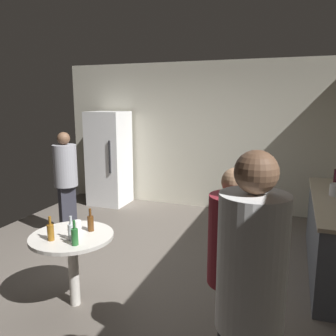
{
  "coord_description": "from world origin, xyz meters",
  "views": [
    {
      "loc": [
        1.71,
        -3.59,
        2.0
      ],
      "look_at": [
        0.33,
        0.16,
        1.22
      ],
      "focal_mm": 36.81,
      "sensor_mm": 36.0,
      "label": 1
    }
  ],
  "objects_px": {
    "beer_bottle_brown": "(91,223)",
    "person_in_white_shirt": "(250,296)",
    "refrigerator": "(109,158)",
    "person_in_maroon_shirt": "(232,263)",
    "beer_bottle_amber": "(51,232)",
    "plastic_cup_white": "(77,226)",
    "beer_bottle_clear": "(71,231)",
    "person_in_gray_shirt": "(66,177)",
    "foreground_table": "(72,245)",
    "beer_bottle_green": "(75,236)"
  },
  "relations": [
    {
      "from": "beer_bottle_brown",
      "to": "person_in_white_shirt",
      "type": "height_order",
      "value": "person_in_white_shirt"
    },
    {
      "from": "refrigerator",
      "to": "person_in_maroon_shirt",
      "type": "relative_size",
      "value": 1.14
    },
    {
      "from": "beer_bottle_amber",
      "to": "person_in_maroon_shirt",
      "type": "xyz_separation_m",
      "value": [
        1.71,
        -0.24,
        0.1
      ]
    },
    {
      "from": "beer_bottle_brown",
      "to": "plastic_cup_white",
      "type": "bearing_deg",
      "value": -152.94
    },
    {
      "from": "beer_bottle_amber",
      "to": "person_in_maroon_shirt",
      "type": "relative_size",
      "value": 0.15
    },
    {
      "from": "beer_bottle_clear",
      "to": "person_in_gray_shirt",
      "type": "distance_m",
      "value": 2.01
    },
    {
      "from": "person_in_gray_shirt",
      "to": "person_in_maroon_shirt",
      "type": "relative_size",
      "value": 0.99
    },
    {
      "from": "foreground_table",
      "to": "beer_bottle_green",
      "type": "xyz_separation_m",
      "value": [
        0.17,
        -0.19,
        0.19
      ]
    },
    {
      "from": "beer_bottle_green",
      "to": "person_in_gray_shirt",
      "type": "distance_m",
      "value": 2.14
    },
    {
      "from": "beer_bottle_amber",
      "to": "beer_bottle_brown",
      "type": "distance_m",
      "value": 0.39
    },
    {
      "from": "refrigerator",
      "to": "beer_bottle_amber",
      "type": "bearing_deg",
      "value": -68.84
    },
    {
      "from": "foreground_table",
      "to": "person_in_maroon_shirt",
      "type": "xyz_separation_m",
      "value": [
        1.61,
        -0.42,
        0.29
      ]
    },
    {
      "from": "beer_bottle_amber",
      "to": "person_in_white_shirt",
      "type": "height_order",
      "value": "person_in_white_shirt"
    },
    {
      "from": "refrigerator",
      "to": "plastic_cup_white",
      "type": "bearing_deg",
      "value": -65.59
    },
    {
      "from": "beer_bottle_amber",
      "to": "beer_bottle_clear",
      "type": "bearing_deg",
      "value": 23.93
    },
    {
      "from": "refrigerator",
      "to": "person_in_gray_shirt",
      "type": "relative_size",
      "value": 1.15
    },
    {
      "from": "beer_bottle_clear",
      "to": "beer_bottle_amber",
      "type": "bearing_deg",
      "value": -156.07
    },
    {
      "from": "foreground_table",
      "to": "beer_bottle_clear",
      "type": "distance_m",
      "value": 0.23
    },
    {
      "from": "beer_bottle_green",
      "to": "plastic_cup_white",
      "type": "xyz_separation_m",
      "value": [
        -0.17,
        0.28,
        -0.03
      ]
    },
    {
      "from": "beer_bottle_amber",
      "to": "person_in_gray_shirt",
      "type": "height_order",
      "value": "person_in_gray_shirt"
    },
    {
      "from": "refrigerator",
      "to": "plastic_cup_white",
      "type": "height_order",
      "value": "refrigerator"
    },
    {
      "from": "beer_bottle_amber",
      "to": "refrigerator",
      "type": "bearing_deg",
      "value": 111.16
    },
    {
      "from": "foreground_table",
      "to": "beer_bottle_amber",
      "type": "bearing_deg",
      "value": -119.33
    },
    {
      "from": "plastic_cup_white",
      "to": "refrigerator",
      "type": "bearing_deg",
      "value": 114.41
    },
    {
      "from": "foreground_table",
      "to": "beer_bottle_clear",
      "type": "bearing_deg",
      "value": -54.12
    },
    {
      "from": "beer_bottle_brown",
      "to": "beer_bottle_green",
      "type": "height_order",
      "value": "same"
    },
    {
      "from": "beer_bottle_green",
      "to": "plastic_cup_white",
      "type": "height_order",
      "value": "beer_bottle_green"
    },
    {
      "from": "beer_bottle_amber",
      "to": "beer_bottle_green",
      "type": "distance_m",
      "value": 0.27
    },
    {
      "from": "refrigerator",
      "to": "beer_bottle_green",
      "type": "bearing_deg",
      "value": -65.02
    },
    {
      "from": "foreground_table",
      "to": "beer_bottle_green",
      "type": "relative_size",
      "value": 3.48
    },
    {
      "from": "beer_bottle_brown",
      "to": "beer_bottle_clear",
      "type": "bearing_deg",
      "value": -99.94
    },
    {
      "from": "foreground_table",
      "to": "beer_bottle_amber",
      "type": "height_order",
      "value": "beer_bottle_amber"
    },
    {
      "from": "refrigerator",
      "to": "beer_bottle_green",
      "type": "xyz_separation_m",
      "value": [
        1.57,
        -3.37,
        -0.08
      ]
    },
    {
      "from": "beer_bottle_green",
      "to": "person_in_maroon_shirt",
      "type": "xyz_separation_m",
      "value": [
        1.44,
        -0.23,
        0.1
      ]
    },
    {
      "from": "beer_bottle_green",
      "to": "refrigerator",
      "type": "bearing_deg",
      "value": 114.98
    },
    {
      "from": "person_in_gray_shirt",
      "to": "plastic_cup_white",
      "type": "bearing_deg",
      "value": -14.08
    },
    {
      "from": "beer_bottle_green",
      "to": "beer_bottle_clear",
      "type": "height_order",
      "value": "same"
    },
    {
      "from": "person_in_white_shirt",
      "to": "person_in_maroon_shirt",
      "type": "bearing_deg",
      "value": -53.08
    },
    {
      "from": "beer_bottle_clear",
      "to": "person_in_white_shirt",
      "type": "height_order",
      "value": "person_in_white_shirt"
    },
    {
      "from": "foreground_table",
      "to": "plastic_cup_white",
      "type": "relative_size",
      "value": 7.27
    },
    {
      "from": "refrigerator",
      "to": "beer_bottle_brown",
      "type": "xyz_separation_m",
      "value": [
        1.51,
        -3.03,
        -0.08
      ]
    },
    {
      "from": "beer_bottle_brown",
      "to": "person_in_gray_shirt",
      "type": "height_order",
      "value": "person_in_gray_shirt"
    },
    {
      "from": "person_in_maroon_shirt",
      "to": "refrigerator",
      "type": "bearing_deg",
      "value": -61.1
    },
    {
      "from": "beer_bottle_amber",
      "to": "person_in_maroon_shirt",
      "type": "distance_m",
      "value": 1.73
    },
    {
      "from": "beer_bottle_clear",
      "to": "beer_bottle_brown",
      "type": "bearing_deg",
      "value": 80.06
    },
    {
      "from": "plastic_cup_white",
      "to": "person_in_maroon_shirt",
      "type": "xyz_separation_m",
      "value": [
        1.61,
        -0.52,
        0.13
      ]
    },
    {
      "from": "refrigerator",
      "to": "plastic_cup_white",
      "type": "relative_size",
      "value": 16.36
    },
    {
      "from": "foreground_table",
      "to": "person_in_gray_shirt",
      "type": "relative_size",
      "value": 0.51
    },
    {
      "from": "foreground_table",
      "to": "person_in_gray_shirt",
      "type": "xyz_separation_m",
      "value": [
        -1.15,
        1.49,
        0.28
      ]
    },
    {
      "from": "beer_bottle_clear",
      "to": "plastic_cup_white",
      "type": "distance_m",
      "value": 0.21
    }
  ]
}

